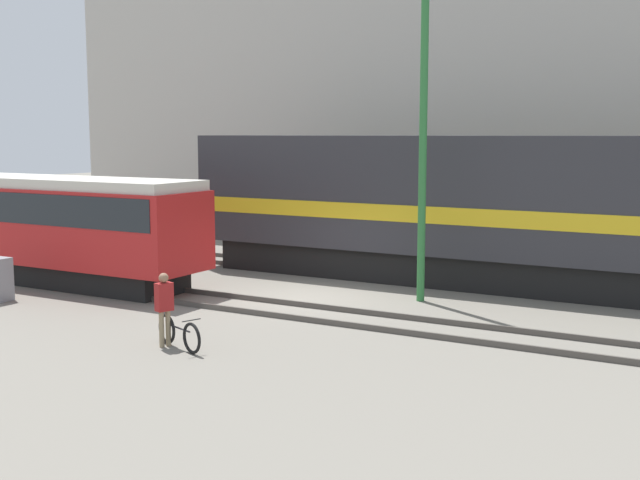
{
  "coord_description": "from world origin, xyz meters",
  "views": [
    {
      "loc": [
        11.35,
        -19.07,
        4.59
      ],
      "look_at": [
        1.0,
        -0.77,
        1.8
      ],
      "focal_mm": 45.0,
      "sensor_mm": 36.0,
      "label": 1
    }
  ],
  "objects_px": {
    "person": "(164,302)",
    "utility_pole_left": "(423,122)",
    "freight_locomotive": "(505,209)",
    "streetcar": "(38,222)",
    "bicycle": "(179,333)"
  },
  "relations": [
    {
      "from": "person",
      "to": "utility_pole_left",
      "type": "height_order",
      "value": "utility_pole_left"
    },
    {
      "from": "person",
      "to": "utility_pole_left",
      "type": "bearing_deg",
      "value": 67.47
    },
    {
      "from": "freight_locomotive",
      "to": "person",
      "type": "distance_m",
      "value": 11.21
    },
    {
      "from": "freight_locomotive",
      "to": "utility_pole_left",
      "type": "xyz_separation_m",
      "value": [
        -1.41,
        -3.01,
        2.51
      ]
    },
    {
      "from": "streetcar",
      "to": "bicycle",
      "type": "relative_size",
      "value": 7.26
    },
    {
      "from": "utility_pole_left",
      "to": "streetcar",
      "type": "bearing_deg",
      "value": -165.47
    },
    {
      "from": "streetcar",
      "to": "utility_pole_left",
      "type": "height_order",
      "value": "utility_pole_left"
    },
    {
      "from": "freight_locomotive",
      "to": "utility_pole_left",
      "type": "distance_m",
      "value": 4.16
    },
    {
      "from": "freight_locomotive",
      "to": "streetcar",
      "type": "bearing_deg",
      "value": -155.18
    },
    {
      "from": "person",
      "to": "streetcar",
      "type": "bearing_deg",
      "value": 154.09
    },
    {
      "from": "person",
      "to": "utility_pole_left",
      "type": "distance_m",
      "value": 8.73
    },
    {
      "from": "freight_locomotive",
      "to": "person",
      "type": "xyz_separation_m",
      "value": [
        -4.4,
        -10.21,
        -1.41
      ]
    },
    {
      "from": "streetcar",
      "to": "person",
      "type": "height_order",
      "value": "streetcar"
    },
    {
      "from": "bicycle",
      "to": "streetcar",
      "type": "bearing_deg",
      "value": 155.1
    },
    {
      "from": "streetcar",
      "to": "freight_locomotive",
      "type": "bearing_deg",
      "value": 24.82
    }
  ]
}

